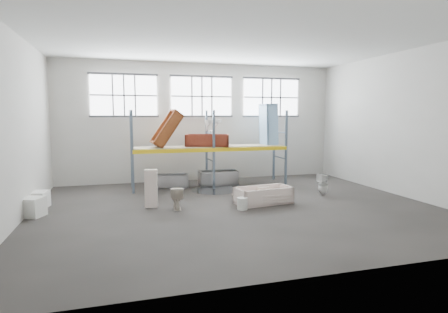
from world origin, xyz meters
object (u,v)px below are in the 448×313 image
object	(u,v)px
toilet_white	(323,184)
steel_tub_left	(170,181)
bucket	(242,204)
steel_tub_right	(218,178)
bathtub_beige	(263,195)
rust_tub_flat	(207,140)
toilet_beige	(177,198)
cistern_tall	(151,188)
carton_near	(31,207)
blue_tub_upright	(268,125)

from	to	relation	value
toilet_white	steel_tub_left	bearing A→B (deg)	-126.49
bucket	steel_tub_right	bearing A→B (deg)	85.37
bathtub_beige	rust_tub_flat	xyz separation A→B (m)	(-1.05, 3.29, 1.56)
toilet_beige	rust_tub_flat	bearing A→B (deg)	-112.97
cistern_tall	steel_tub_left	xyz separation A→B (m)	(0.98, 2.95, -0.33)
toilet_beige	carton_near	xyz separation A→B (m)	(-4.02, 0.27, -0.07)
bathtub_beige	rust_tub_flat	world-z (taller)	rust_tub_flat
bathtub_beige	bucket	size ratio (longest dim) A/B	4.97
cistern_tall	steel_tub_right	xyz separation A→B (m)	(2.92, 2.97, -0.30)
toilet_beige	carton_near	bearing A→B (deg)	1.55
toilet_white	steel_tub_right	bearing A→B (deg)	-139.83
rust_tub_flat	steel_tub_right	bearing A→B (deg)	20.71
blue_tub_upright	toilet_beige	bearing A→B (deg)	-142.57
toilet_beige	rust_tub_flat	distance (m)	3.92
steel_tub_left	bucket	xyz separation A→B (m)	(1.61, -4.00, -0.07)
cistern_tall	steel_tub_left	distance (m)	3.13
toilet_beige	carton_near	world-z (taller)	toilet_beige
toilet_beige	steel_tub_right	xyz separation A→B (m)	(2.20, 3.38, -0.06)
carton_near	toilet_beige	bearing A→B (deg)	-3.79
steel_tub_left	cistern_tall	bearing A→B (deg)	-108.35
bathtub_beige	carton_near	world-z (taller)	carton_near
steel_tub_left	toilet_white	bearing A→B (deg)	-29.62
toilet_beige	rust_tub_flat	world-z (taller)	rust_tub_flat
cistern_tall	rust_tub_flat	xyz separation A→B (m)	(2.44, 2.79, 1.24)
bathtub_beige	toilet_beige	size ratio (longest dim) A/B	2.62
carton_near	cistern_tall	bearing A→B (deg)	2.40
blue_tub_upright	bucket	xyz separation A→B (m)	(-2.49, -3.98, -2.22)
steel_tub_left	toilet_beige	bearing A→B (deg)	-94.49
toilet_white	rust_tub_flat	world-z (taller)	rust_tub_flat
carton_near	steel_tub_left	bearing A→B (deg)	35.80
cistern_tall	bucket	size ratio (longest dim) A/B	3.24
toilet_white	carton_near	size ratio (longest dim) A/B	1.21
rust_tub_flat	steel_tub_left	bearing A→B (deg)	173.55
toilet_beige	cistern_tall	bearing A→B (deg)	-24.15
steel_tub_right	blue_tub_upright	bearing A→B (deg)	-0.94
toilet_beige	blue_tub_upright	distance (m)	5.87
steel_tub_right	rust_tub_flat	bearing A→B (deg)	-159.29
bathtub_beige	bucket	world-z (taller)	bathtub_beige
toilet_white	rust_tub_flat	xyz separation A→B (m)	(-3.56, 2.69, 1.44)
carton_near	blue_tub_upright	bearing A→B (deg)	20.12
toilet_white	cistern_tall	bearing A→B (deg)	-95.91
rust_tub_flat	bucket	distance (m)	4.18
toilet_beige	cistern_tall	xyz separation A→B (m)	(-0.72, 0.40, 0.24)
bathtub_beige	steel_tub_left	distance (m)	4.26
toilet_white	carton_near	xyz separation A→B (m)	(-9.31, -0.24, -0.11)
steel_tub_left	blue_tub_upright	xyz separation A→B (m)	(4.10, -0.02, 2.14)
steel_tub_right	blue_tub_upright	distance (m)	3.02
toilet_beige	steel_tub_right	world-z (taller)	toilet_beige
steel_tub_right	carton_near	xyz separation A→B (m)	(-6.22, -3.11, -0.02)
bathtub_beige	steel_tub_right	bearing A→B (deg)	91.64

